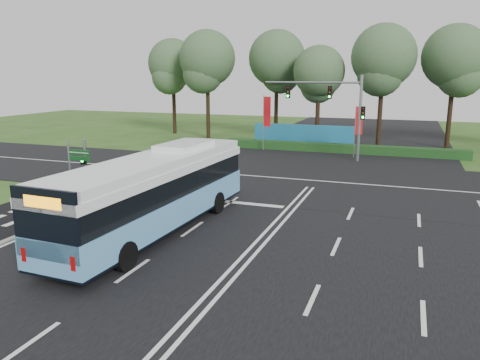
% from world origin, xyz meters
% --- Properties ---
extents(ground, '(120.00, 120.00, 0.00)m').
position_xyz_m(ground, '(0.00, 0.00, 0.00)').
color(ground, '#294D19').
rests_on(ground, ground).
extents(road_main, '(20.00, 120.00, 0.04)m').
position_xyz_m(road_main, '(0.00, 0.00, 0.02)').
color(road_main, black).
rests_on(road_main, ground).
extents(road_cross, '(120.00, 14.00, 0.05)m').
position_xyz_m(road_cross, '(0.00, 12.00, 0.03)').
color(road_cross, black).
rests_on(road_cross, ground).
extents(kerb_strip, '(0.25, 18.00, 0.12)m').
position_xyz_m(kerb_strip, '(-10.10, -3.00, 0.06)').
color(kerb_strip, gray).
rests_on(kerb_strip, ground).
extents(city_bus, '(3.30, 13.22, 3.76)m').
position_xyz_m(city_bus, '(-4.66, -0.82, 1.90)').
color(city_bus, '#589BCD').
rests_on(city_bus, ground).
extents(pedestrian_signal, '(0.33, 0.42, 3.59)m').
position_xyz_m(pedestrian_signal, '(-10.73, 2.14, 1.96)').
color(pedestrian_signal, gray).
rests_on(pedestrian_signal, ground).
extents(street_sign, '(1.43, 0.14, 3.66)m').
position_xyz_m(street_sign, '(-10.83, 1.39, 2.33)').
color(street_sign, gray).
rests_on(street_sign, ground).
extents(banner_flag_left, '(0.76, 0.18, 5.17)m').
position_xyz_m(banner_flag_left, '(-6.77, 23.31, 3.34)').
color(banner_flag_left, gray).
rests_on(banner_flag_left, ground).
extents(banner_flag_mid, '(0.66, 0.12, 4.47)m').
position_xyz_m(banner_flag_mid, '(1.69, 22.54, 2.92)').
color(banner_flag_mid, gray).
rests_on(banner_flag_mid, ground).
extents(traffic_light_gantry, '(8.41, 0.28, 7.00)m').
position_xyz_m(traffic_light_gantry, '(0.21, 20.50, 4.66)').
color(traffic_light_gantry, gray).
rests_on(traffic_light_gantry, ground).
extents(hedge, '(22.00, 1.20, 0.80)m').
position_xyz_m(hedge, '(0.00, 24.50, 0.40)').
color(hedge, '#153C16').
rests_on(hedge, ground).
extents(blue_hoarding, '(10.00, 0.30, 2.20)m').
position_xyz_m(blue_hoarding, '(-4.00, 27.00, 1.10)').
color(blue_hoarding, '#1B6C95').
rests_on(blue_hoarding, ground).
extents(eucalyptus_row, '(48.61, 9.26, 12.91)m').
position_xyz_m(eucalyptus_row, '(0.93, 30.59, 8.61)').
color(eucalyptus_row, black).
rests_on(eucalyptus_row, ground).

